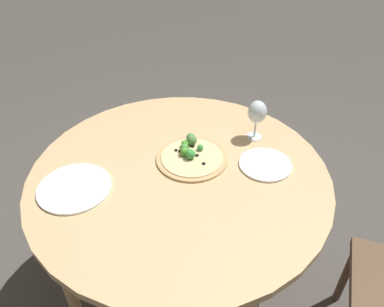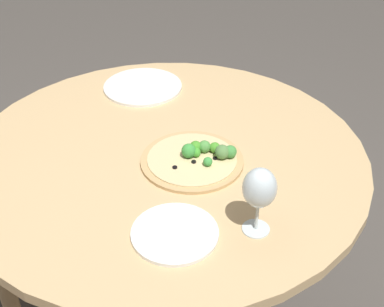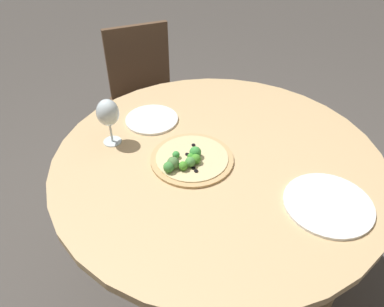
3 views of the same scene
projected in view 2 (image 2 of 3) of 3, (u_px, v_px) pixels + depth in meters
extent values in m
cylinder|color=tan|center=(165.00, 156.00, 1.60)|extent=(1.20, 1.20, 0.03)
cylinder|color=tan|center=(12.00, 306.00, 1.62)|extent=(0.05, 0.05, 0.74)
cylinder|color=tan|center=(112.00, 166.00, 2.20)|extent=(0.05, 0.05, 0.74)
cylinder|color=tan|center=(293.00, 200.00, 2.02)|extent=(0.05, 0.05, 0.74)
cylinder|color=tan|center=(192.00, 161.00, 1.54)|extent=(0.30, 0.30, 0.01)
cylinder|color=beige|center=(192.00, 159.00, 1.54)|extent=(0.26, 0.26, 0.00)
sphere|color=green|center=(189.00, 151.00, 1.53)|extent=(0.04, 0.04, 0.04)
sphere|color=#538244|center=(223.00, 151.00, 1.53)|extent=(0.04, 0.04, 0.04)
sphere|color=#49982C|center=(215.00, 148.00, 1.55)|extent=(0.03, 0.03, 0.03)
sphere|color=#428D40|center=(230.00, 152.00, 1.53)|extent=(0.04, 0.04, 0.04)
sphere|color=green|center=(208.00, 162.00, 1.50)|extent=(0.03, 0.03, 0.03)
sphere|color=#509544|center=(205.00, 146.00, 1.55)|extent=(0.04, 0.04, 0.04)
sphere|color=green|center=(196.00, 152.00, 1.54)|extent=(0.03, 0.03, 0.03)
sphere|color=#46942B|center=(196.00, 147.00, 1.55)|extent=(0.03, 0.03, 0.03)
cylinder|color=black|center=(206.00, 144.00, 1.59)|extent=(0.01, 0.01, 0.00)
cylinder|color=black|center=(175.00, 167.00, 1.50)|extent=(0.01, 0.01, 0.00)
cylinder|color=black|center=(205.00, 148.00, 1.58)|extent=(0.01, 0.01, 0.00)
cylinder|color=black|center=(194.00, 162.00, 1.52)|extent=(0.01, 0.01, 0.00)
cylinder|color=black|center=(195.00, 156.00, 1.54)|extent=(0.01, 0.01, 0.00)
cylinder|color=black|center=(215.00, 158.00, 1.53)|extent=(0.01, 0.01, 0.00)
cylinder|color=silver|center=(256.00, 229.00, 1.32)|extent=(0.07, 0.07, 0.00)
cylinder|color=silver|center=(257.00, 217.00, 1.29)|extent=(0.01, 0.01, 0.08)
ellipsoid|color=silver|center=(260.00, 188.00, 1.24)|extent=(0.08, 0.08, 0.10)
cylinder|color=white|center=(143.00, 87.00, 1.91)|extent=(0.28, 0.28, 0.01)
cylinder|color=white|center=(175.00, 233.00, 1.30)|extent=(0.22, 0.22, 0.01)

